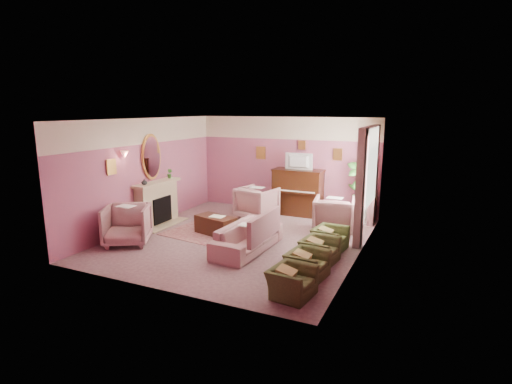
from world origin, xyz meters
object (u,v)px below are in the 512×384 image
at_px(floral_armchair_right, 334,213).
at_px(olive_chair_a, 292,277).
at_px(floral_armchair_left, 257,201).
at_px(olive_chair_c, 320,246).
at_px(sofa, 248,232).
at_px(television, 298,160).
at_px(side_table, 363,210).
at_px(piano, 298,193).
at_px(floral_armchair_front, 127,223).
at_px(coffee_table, 216,225).
at_px(olive_chair_b, 307,260).
at_px(olive_chair_d, 330,235).

distance_m(floral_armchair_right, olive_chair_a, 3.68).
relative_size(floral_armchair_left, olive_chair_c, 1.32).
xyz_separation_m(sofa, floral_armchair_left, (-0.90, 2.45, 0.09)).
height_order(television, side_table, television).
xyz_separation_m(piano, floral_armchair_right, (1.38, -1.28, -0.15)).
bearing_deg(floral_armchair_front, floral_armchair_left, 60.95).
relative_size(coffee_table, floral_armchair_left, 1.00).
height_order(floral_armchair_left, side_table, floral_armchair_left).
height_order(sofa, olive_chair_a, sofa).
xyz_separation_m(television, floral_armchair_right, (1.38, -1.23, -1.10)).
xyz_separation_m(olive_chair_a, olive_chair_b, (0.00, 0.82, 0.00)).
distance_m(olive_chair_b, side_table, 4.10).
relative_size(television, sofa, 0.40).
bearing_deg(olive_chair_b, floral_armchair_front, 179.22).
xyz_separation_m(sofa, floral_armchair_front, (-2.68, -0.76, 0.09)).
bearing_deg(coffee_table, television, 64.28).
height_order(television, olive_chair_c, television).
height_order(olive_chair_a, side_table, side_table).
relative_size(sofa, olive_chair_c, 2.66).
bearing_deg(floral_armchair_right, television, 138.48).
relative_size(sofa, side_table, 2.88).
relative_size(olive_chair_a, olive_chair_d, 1.00).
height_order(piano, floral_armchair_front, piano).
bearing_deg(floral_armchair_right, coffee_table, -153.14).
bearing_deg(television, olive_chair_d, -56.74).
bearing_deg(olive_chair_a, floral_armchair_right, 93.36).
relative_size(olive_chair_c, side_table, 1.08).
bearing_deg(television, side_table, 0.15).
height_order(coffee_table, floral_armchair_front, floral_armchair_front).
distance_m(floral_armchair_left, floral_armchair_front, 3.66).
bearing_deg(sofa, side_table, 59.96).
bearing_deg(floral_armchair_front, television, 56.32).
height_order(television, olive_chair_a, television).
height_order(coffee_table, sofa, sofa).
xyz_separation_m(piano, olive_chair_c, (1.60, -3.31, -0.32)).
bearing_deg(olive_chair_a, floral_armchair_left, 121.51).
relative_size(television, floral_armchair_front, 0.80).
height_order(piano, olive_chair_a, piano).
bearing_deg(floral_armchair_right, piano, 137.34).
distance_m(sofa, floral_armchair_front, 2.78).
relative_size(olive_chair_a, olive_chair_c, 1.00).
distance_m(coffee_table, floral_armchair_left, 1.78).
height_order(television, floral_armchair_front, television).
height_order(olive_chair_c, olive_chair_d, same).
bearing_deg(floral_armchair_front, olive_chair_a, -11.59).
relative_size(coffee_table, side_table, 1.43).
xyz_separation_m(olive_chair_a, olive_chair_d, (0.00, 2.46, 0.00)).
height_order(coffee_table, olive_chair_d, olive_chair_d).
bearing_deg(olive_chair_d, olive_chair_b, -90.00).
xyz_separation_m(piano, side_table, (1.89, -0.04, -0.30)).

